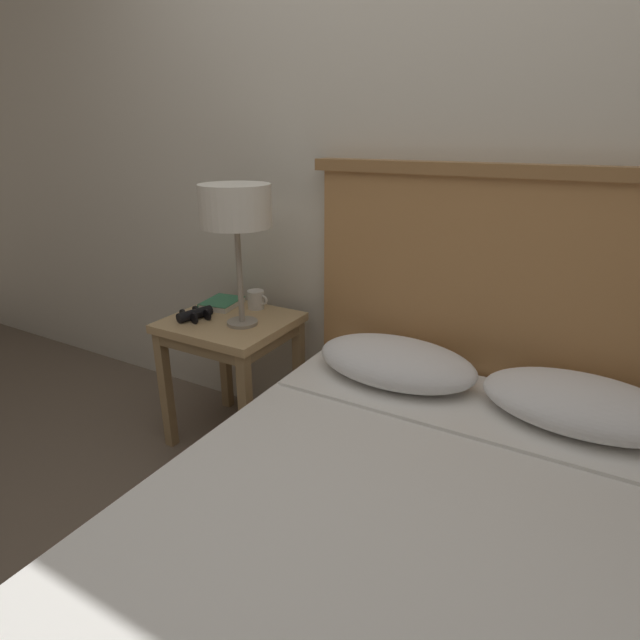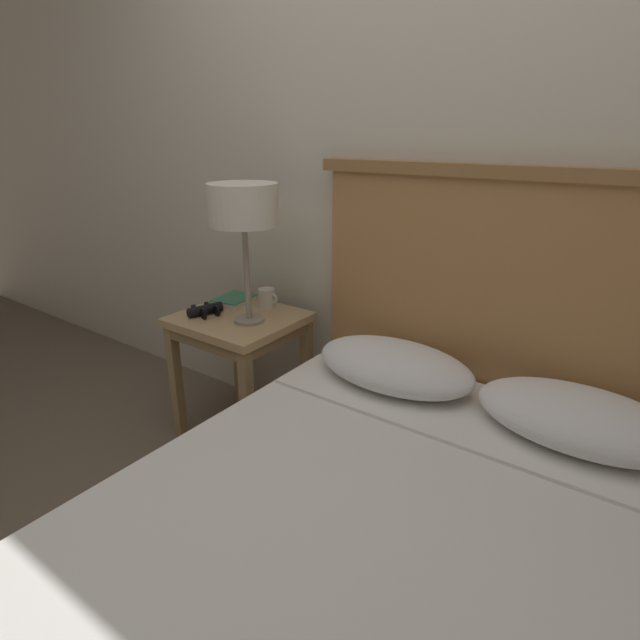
# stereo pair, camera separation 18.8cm
# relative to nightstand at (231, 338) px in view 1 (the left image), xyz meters

# --- Properties ---
(ground_plane) EXTENTS (20.00, 20.00, 0.00)m
(ground_plane) POSITION_rel_nightstand_xyz_m (0.70, -0.67, -0.51)
(ground_plane) COLOR #6B5B4C
(ground_plane) RESTS_ON ground
(wall_back) EXTENTS (8.00, 0.06, 2.60)m
(wall_back) POSITION_rel_nightstand_xyz_m (0.70, 0.33, 0.79)
(wall_back) COLOR beige
(wall_back) RESTS_ON ground_plane
(nightstand) EXTENTS (0.52, 0.48, 0.60)m
(nightstand) POSITION_rel_nightstand_xyz_m (0.00, 0.00, 0.00)
(nightstand) COLOR tan
(nightstand) RESTS_ON ground_plane
(bed) EXTENTS (1.52, 1.79, 1.27)m
(bed) POSITION_rel_nightstand_xyz_m (1.07, -0.52, -0.21)
(bed) COLOR brown
(bed) RESTS_ON ground_plane
(table_lamp) EXTENTS (0.28, 0.28, 0.58)m
(table_lamp) POSITION_rel_nightstand_xyz_m (0.09, -0.02, 0.57)
(table_lamp) COLOR gray
(table_lamp) RESTS_ON nightstand
(book_on_nightstand) EXTENTS (0.17, 0.20, 0.03)m
(book_on_nightstand) POSITION_rel_nightstand_xyz_m (-0.14, 0.12, 0.11)
(book_on_nightstand) COLOR silver
(book_on_nightstand) RESTS_ON nightstand
(binoculars_pair) EXTENTS (0.15, 0.16, 0.05)m
(binoculars_pair) POSITION_rel_nightstand_xyz_m (-0.13, -0.08, 0.11)
(binoculars_pair) COLOR black
(binoculars_pair) RESTS_ON nightstand
(coffee_mug) EXTENTS (0.10, 0.08, 0.08)m
(coffee_mug) POSITION_rel_nightstand_xyz_m (0.02, 0.17, 0.13)
(coffee_mug) COLOR silver
(coffee_mug) RESTS_ON nightstand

